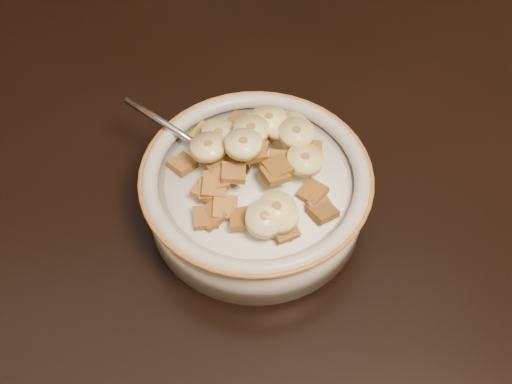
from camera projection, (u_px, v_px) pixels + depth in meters
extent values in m
cube|color=#392114|center=(25.00, 57.00, 1.08)|extent=(0.46, 0.46, 1.01)
cylinder|color=#AEADAA|center=(256.00, 197.00, 0.57)|extent=(0.19, 0.19, 0.05)
cylinder|color=white|center=(256.00, 181.00, 0.55)|extent=(0.16, 0.16, 0.00)
ellipsoid|color=#A6AFC0|center=(226.00, 163.00, 0.56)|extent=(0.06, 0.06, 0.01)
cube|color=olive|center=(204.00, 135.00, 0.57)|extent=(0.03, 0.03, 0.01)
cube|color=#955E31|center=(183.00, 164.00, 0.56)|extent=(0.03, 0.03, 0.01)
cube|color=olive|center=(206.00, 190.00, 0.53)|extent=(0.03, 0.03, 0.01)
cube|color=brown|center=(224.00, 144.00, 0.56)|extent=(0.03, 0.03, 0.01)
cube|color=brown|center=(216.00, 164.00, 0.55)|extent=(0.03, 0.03, 0.01)
cube|color=brown|center=(313.00, 192.00, 0.54)|extent=(0.03, 0.03, 0.01)
cube|color=brown|center=(322.00, 210.00, 0.53)|extent=(0.03, 0.03, 0.01)
cube|color=#946129|center=(217.00, 180.00, 0.53)|extent=(0.02, 0.02, 0.01)
cube|color=#996618|center=(225.00, 207.00, 0.52)|extent=(0.02, 0.02, 0.01)
cube|color=brown|center=(281.00, 228.00, 0.52)|extent=(0.03, 0.03, 0.01)
cube|color=#97611B|center=(282.00, 160.00, 0.54)|extent=(0.02, 0.02, 0.01)
cube|color=brown|center=(278.00, 167.00, 0.53)|extent=(0.03, 0.03, 0.01)
cube|color=#946133|center=(284.00, 229.00, 0.51)|extent=(0.03, 0.03, 0.01)
cube|color=brown|center=(283.00, 213.00, 0.52)|extent=(0.02, 0.02, 0.01)
cube|color=brown|center=(255.00, 150.00, 0.55)|extent=(0.03, 0.03, 0.01)
cube|color=brown|center=(310.00, 150.00, 0.57)|extent=(0.02, 0.02, 0.01)
cube|color=#955E26|center=(234.00, 173.00, 0.53)|extent=(0.02, 0.02, 0.01)
cube|color=brown|center=(211.00, 216.00, 0.52)|extent=(0.03, 0.03, 0.01)
cube|color=olive|center=(275.00, 174.00, 0.53)|extent=(0.03, 0.03, 0.01)
cube|color=brown|center=(238.00, 122.00, 0.58)|extent=(0.03, 0.03, 0.01)
cube|color=brown|center=(206.00, 217.00, 0.52)|extent=(0.02, 0.02, 0.01)
cube|color=brown|center=(225.00, 163.00, 0.54)|extent=(0.03, 0.03, 0.01)
cube|color=brown|center=(323.00, 211.00, 0.53)|extent=(0.03, 0.03, 0.01)
cube|color=olive|center=(211.00, 190.00, 0.53)|extent=(0.02, 0.02, 0.01)
cube|color=brown|center=(224.00, 155.00, 0.55)|extent=(0.03, 0.03, 0.01)
cube|color=#99612C|center=(214.00, 187.00, 0.53)|extent=(0.02, 0.02, 0.01)
cube|color=brown|center=(276.00, 167.00, 0.54)|extent=(0.03, 0.03, 0.01)
cube|color=olive|center=(207.00, 138.00, 0.57)|extent=(0.02, 0.02, 0.01)
cube|color=#8F591B|center=(265.00, 134.00, 0.57)|extent=(0.03, 0.03, 0.01)
cube|color=brown|center=(243.00, 218.00, 0.52)|extent=(0.02, 0.02, 0.01)
cube|color=brown|center=(212.00, 159.00, 0.55)|extent=(0.03, 0.03, 0.01)
cube|color=olive|center=(255.00, 151.00, 0.54)|extent=(0.02, 0.02, 0.01)
cylinder|color=#F8DF8F|center=(305.00, 160.00, 0.54)|extent=(0.04, 0.04, 0.01)
cylinder|color=#DBCB77|center=(279.00, 126.00, 0.56)|extent=(0.04, 0.04, 0.01)
cylinder|color=#E7DB82|center=(269.00, 120.00, 0.56)|extent=(0.04, 0.04, 0.01)
cylinder|color=tan|center=(279.00, 216.00, 0.51)|extent=(0.04, 0.04, 0.01)
cylinder|color=#CBBD88|center=(265.00, 219.00, 0.51)|extent=(0.03, 0.03, 0.01)
cylinder|color=#DAC27C|center=(208.00, 147.00, 0.54)|extent=(0.04, 0.04, 0.02)
cylinder|color=beige|center=(219.00, 135.00, 0.56)|extent=(0.04, 0.04, 0.01)
cylinder|color=#FAEEA8|center=(290.00, 126.00, 0.56)|extent=(0.03, 0.03, 0.01)
cylinder|color=beige|center=(296.00, 133.00, 0.55)|extent=(0.04, 0.04, 0.01)
cylinder|color=#E7CF75|center=(277.00, 209.00, 0.51)|extent=(0.04, 0.04, 0.01)
cylinder|color=#DAC87C|center=(251.00, 130.00, 0.55)|extent=(0.04, 0.04, 0.01)
cylinder|color=#FCEEA2|center=(243.00, 144.00, 0.53)|extent=(0.04, 0.04, 0.01)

